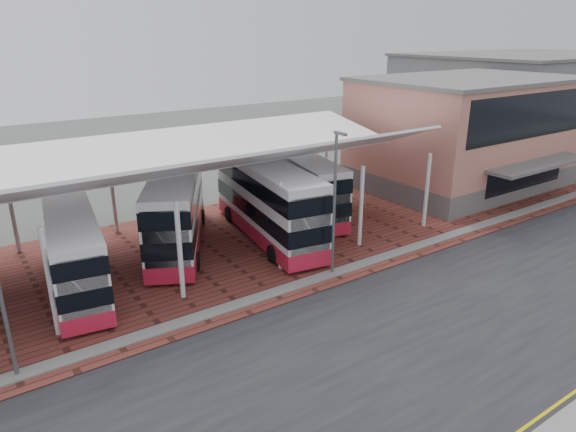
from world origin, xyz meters
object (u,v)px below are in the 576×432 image
at_px(bus_2, 75,252).
at_px(bus_4, 268,201).
at_px(terminal, 467,132).
at_px(bus_3, 177,210).
at_px(bus_5, 301,185).

bearing_deg(bus_2, bus_4, 10.65).
bearing_deg(bus_4, terminal, 11.68).
relative_size(bus_3, bus_4, 0.93).
distance_m(bus_4, bus_5, 4.97).
distance_m(bus_2, bus_4, 12.11).
relative_size(terminal, bus_2, 1.77).
height_order(terminal, bus_5, terminal).
distance_m(terminal, bus_4, 21.16).
xyz_separation_m(bus_3, bus_5, (9.79, 0.43, -0.17)).
relative_size(bus_4, bus_5, 1.11).
bearing_deg(terminal, bus_5, 175.14).
xyz_separation_m(terminal, bus_3, (-26.48, 0.98, -2.22)).
height_order(bus_2, bus_4, bus_4).
bearing_deg(bus_4, bus_5, 37.85).
xyz_separation_m(bus_2, bus_4, (12.09, 0.45, 0.38)).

